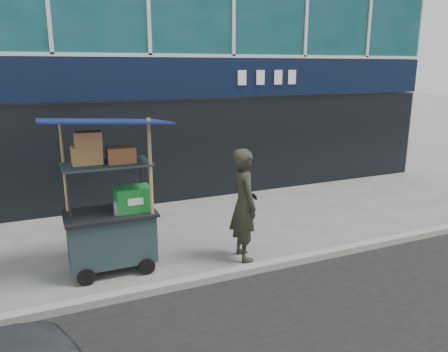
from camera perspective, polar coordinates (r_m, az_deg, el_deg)
name	(u,v)px	position (r m, az deg, el deg)	size (l,w,h in m)	color
ground	(221,273)	(7.07, -0.37, -12.50)	(80.00, 80.00, 0.00)	#5E5E5A
curb	(226,274)	(6.88, 0.31, -12.74)	(80.00, 0.18, 0.12)	gray
vendor_cart	(111,218)	(7.07, -14.50, -5.28)	(1.85, 1.32, 2.49)	#18272A
vendor_man	(244,205)	(7.24, 2.64, -3.75)	(0.69, 0.45, 1.89)	#282A1E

